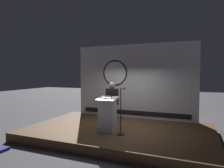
% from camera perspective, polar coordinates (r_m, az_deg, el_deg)
% --- Properties ---
extents(ground_plane, '(40.00, 40.00, 0.00)m').
position_cam_1_polar(ground_plane, '(7.45, 1.94, -14.51)').
color(ground_plane, '#4C4C51').
extents(stage_platform, '(6.40, 4.00, 0.30)m').
position_cam_1_polar(stage_platform, '(7.41, 1.94, -13.40)').
color(stage_platform, brown).
rests_on(stage_platform, ground).
extents(banner_display, '(5.31, 0.12, 3.20)m').
position_cam_1_polar(banner_display, '(8.88, 6.02, 0.74)').
color(banner_display, silver).
rests_on(banner_display, stage_platform).
extents(podium, '(0.64, 0.50, 1.18)m').
position_cam_1_polar(podium, '(6.79, -1.31, -8.61)').
color(podium, silver).
rests_on(podium, stage_platform).
extents(speaker_person, '(0.40, 0.26, 1.63)m').
position_cam_1_polar(speaker_person, '(7.19, 0.03, -5.90)').
color(speaker_person, black).
rests_on(speaker_person, stage_platform).
extents(microphone_stand, '(0.24, 0.53, 1.50)m').
position_cam_1_polar(microphone_stand, '(6.52, 2.63, -9.55)').
color(microphone_stand, black).
rests_on(microphone_stand, stage_platform).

